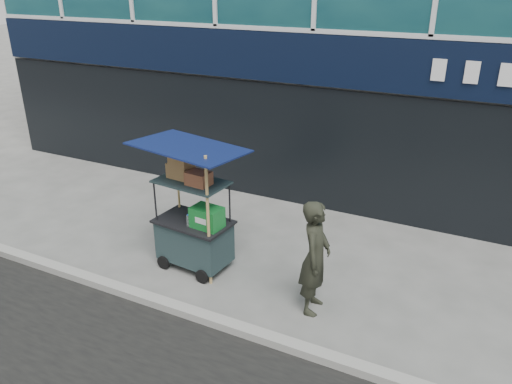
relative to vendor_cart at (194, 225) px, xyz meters
The scene contains 4 objects.
ground 1.39m from the vendor_cart, 51.51° to the right, with size 80.00×80.00×0.00m, color #5F605B.
curb 1.51m from the vendor_cart, 56.82° to the right, with size 80.00×0.18×0.12m, color #989890.
vendor_cart is the anchor object (origin of this frame).
vendor_man 2.08m from the vendor_cart, ahead, with size 0.60×0.39×1.65m, color black.
Camera 1 is at (3.19, -4.81, 4.32)m, focal length 35.00 mm.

